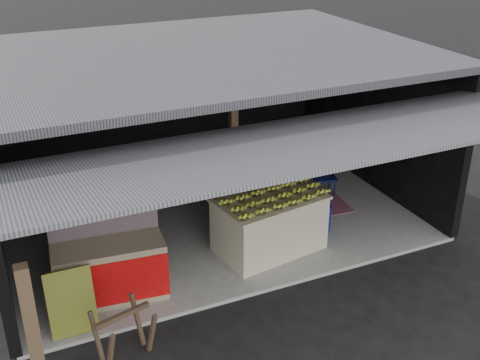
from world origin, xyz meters
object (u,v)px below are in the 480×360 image
white_crate (250,196)px  neighbor_stall (110,267)px  water_barrel (322,219)px  plastic_chair (324,171)px  banana_table (269,223)px  sawhorse (124,330)px

white_crate → neighbor_stall: 3.00m
water_barrel → plastic_chair: bearing=57.6°
white_crate → water_barrel: bearing=-47.4°
banana_table → white_crate: bearing=73.0°
neighbor_stall → sawhorse: (-0.14, -1.29, -0.10)m
sawhorse → banana_table: bearing=13.2°
neighbor_stall → water_barrel: 3.71m
banana_table → water_barrel: 1.11m
sawhorse → plastic_chair: size_ratio=0.90×
water_barrel → plastic_chair: plastic_chair is taller
plastic_chair → neighbor_stall: bearing=-145.2°
white_crate → sawhorse: white_crate is taller
white_crate → neighbor_stall: (-2.75, -1.20, 0.01)m
neighbor_stall → banana_table: bearing=10.1°
plastic_chair → banana_table: bearing=-128.1°
banana_table → white_crate: (0.14, 1.01, -0.01)m
banana_table → white_crate: 1.02m
plastic_chair → white_crate: bearing=-153.7°
sawhorse → neighbor_stall: bearing=68.7°
sawhorse → water_barrel: 4.16m
sawhorse → water_barrel: sawhorse is taller
banana_table → white_crate: size_ratio=1.98×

